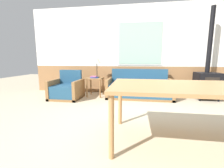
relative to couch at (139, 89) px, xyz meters
The scene contains 9 objects.
ground_plane 2.10m from the couch, 86.70° to the right, with size 16.00×16.00×0.00m, color beige.
wall_back 1.25m from the couch, 78.13° to the left, with size 7.20×0.09×2.70m.
couch is the anchor object (origin of this frame).
armchair 2.04m from the couch, 168.70° to the right, with size 0.81×0.75×0.78m.
side_table 1.30m from the couch, behind, with size 0.45×0.45×0.55m.
table_lamp 1.48m from the couch, behind, with size 0.26×0.26×0.60m.
book_stack 1.33m from the couch, behind, with size 0.22×0.17×0.06m.
dining_table 2.40m from the couch, 77.71° to the right, with size 1.82×1.04×0.76m.
wood_stove 1.83m from the couch, ahead, with size 0.56×0.54×2.42m.
Camera 1 is at (-0.23, -2.16, 1.07)m, focal length 24.00 mm.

